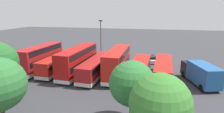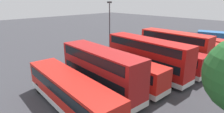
{
  "view_description": "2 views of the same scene",
  "coord_description": "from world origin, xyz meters",
  "px_view_note": "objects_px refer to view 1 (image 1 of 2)",
  "views": [
    {
      "loc": [
        -10.45,
        37.91,
        10.77
      ],
      "look_at": [
        -2.49,
        1.51,
        1.22
      ],
      "focal_mm": 29.16,
      "sensor_mm": 36.0,
      "label": 1
    },
    {
      "loc": [
        20.08,
        22.64,
        9.24
      ],
      "look_at": [
        2.65,
        4.8,
        1.47
      ],
      "focal_mm": 30.17,
      "sensor_mm": 36.0,
      "label": 2
    }
  ],
  "objects_px": {
    "lamp_post_tall": "(101,38)",
    "bus_single_deck_far_end": "(23,61)",
    "bus_single_deck_near_end": "(163,70)",
    "bus_double_decker_seventh": "(42,57)",
    "bus_double_decker_fifth": "(78,60)",
    "car_hatchback_silver": "(151,59)",
    "bus_double_decker_third": "(117,62)",
    "bus_single_deck_sixth": "(58,63)",
    "waste_bin_yellow": "(65,55)",
    "bus_single_deck_fourth": "(97,66)",
    "bus_single_deck_second": "(140,70)",
    "box_truck_blue": "(200,73)"
  },
  "relations": [
    {
      "from": "bus_single_deck_second",
      "to": "bus_double_decker_fifth",
      "type": "relative_size",
      "value": 0.95
    },
    {
      "from": "lamp_post_tall",
      "to": "waste_bin_yellow",
      "type": "relative_size",
      "value": 9.21
    },
    {
      "from": "bus_double_decker_third",
      "to": "waste_bin_yellow",
      "type": "height_order",
      "value": "bus_double_decker_third"
    },
    {
      "from": "bus_single_deck_near_end",
      "to": "bus_double_decker_fifth",
      "type": "bearing_deg",
      "value": 1.35
    },
    {
      "from": "bus_single_deck_near_end",
      "to": "bus_double_decker_seventh",
      "type": "bearing_deg",
      "value": 0.02
    },
    {
      "from": "bus_single_deck_fourth",
      "to": "bus_single_deck_near_end",
      "type": "bearing_deg",
      "value": -177.11
    },
    {
      "from": "bus_single_deck_second",
      "to": "bus_double_decker_fifth",
      "type": "height_order",
      "value": "bus_double_decker_fifth"
    },
    {
      "from": "bus_double_decker_fifth",
      "to": "waste_bin_yellow",
      "type": "relative_size",
      "value": 12.04
    },
    {
      "from": "bus_single_deck_near_end",
      "to": "lamp_post_tall",
      "type": "xyz_separation_m",
      "value": [
        12.42,
        -8.09,
        3.45
      ]
    },
    {
      "from": "car_hatchback_silver",
      "to": "bus_single_deck_near_end",
      "type": "bearing_deg",
      "value": 101.01
    },
    {
      "from": "bus_double_decker_fifth",
      "to": "bus_single_deck_sixth",
      "type": "distance_m",
      "value": 3.97
    },
    {
      "from": "box_truck_blue",
      "to": "bus_single_deck_sixth",
      "type": "bearing_deg",
      "value": -1.25
    },
    {
      "from": "bus_single_deck_second",
      "to": "lamp_post_tall",
      "type": "relative_size",
      "value": 1.23
    },
    {
      "from": "bus_double_decker_fifth",
      "to": "waste_bin_yellow",
      "type": "xyz_separation_m",
      "value": [
        7.66,
        -10.2,
        -1.97
      ]
    },
    {
      "from": "bus_single_deck_near_end",
      "to": "car_hatchback_silver",
      "type": "height_order",
      "value": "bus_single_deck_near_end"
    },
    {
      "from": "bus_double_decker_seventh",
      "to": "car_hatchback_silver",
      "type": "bearing_deg",
      "value": -153.12
    },
    {
      "from": "bus_single_deck_fourth",
      "to": "waste_bin_yellow",
      "type": "bearing_deg",
      "value": -43.33
    },
    {
      "from": "bus_single_deck_fourth",
      "to": "box_truck_blue",
      "type": "distance_m",
      "value": 16.06
    },
    {
      "from": "bus_single_deck_second",
      "to": "car_hatchback_silver",
      "type": "relative_size",
      "value": 2.22
    },
    {
      "from": "lamp_post_tall",
      "to": "bus_single_deck_far_end",
      "type": "bearing_deg",
      "value": 33.43
    },
    {
      "from": "bus_single_deck_second",
      "to": "bus_double_decker_third",
      "type": "bearing_deg",
      "value": -7.8
    },
    {
      "from": "bus_single_deck_sixth",
      "to": "waste_bin_yellow",
      "type": "xyz_separation_m",
      "value": [
        3.78,
        -10.01,
        -1.14
      ]
    },
    {
      "from": "car_hatchback_silver",
      "to": "waste_bin_yellow",
      "type": "distance_m",
      "value": 19.87
    },
    {
      "from": "bus_double_decker_fifth",
      "to": "car_hatchback_silver",
      "type": "distance_m",
      "value": 15.99
    },
    {
      "from": "bus_single_deck_second",
      "to": "bus_single_deck_sixth",
      "type": "relative_size",
      "value": 1.05
    },
    {
      "from": "bus_single_deck_second",
      "to": "bus_double_decker_seventh",
      "type": "xyz_separation_m",
      "value": [
        17.74,
        -0.79,
        0.82
      ]
    },
    {
      "from": "bus_single_deck_sixth",
      "to": "waste_bin_yellow",
      "type": "height_order",
      "value": "bus_single_deck_sixth"
    },
    {
      "from": "bus_double_decker_third",
      "to": "bus_double_decker_seventh",
      "type": "relative_size",
      "value": 1.01
    },
    {
      "from": "bus_single_deck_near_end",
      "to": "car_hatchback_silver",
      "type": "bearing_deg",
      "value": -78.99
    },
    {
      "from": "bus_double_decker_fifth",
      "to": "car_hatchback_silver",
      "type": "relative_size",
      "value": 2.35
    },
    {
      "from": "bus_double_decker_third",
      "to": "box_truck_blue",
      "type": "xyz_separation_m",
      "value": [
        -12.62,
        0.37,
        -0.74
      ]
    },
    {
      "from": "lamp_post_tall",
      "to": "bus_double_decker_seventh",
      "type": "bearing_deg",
      "value": 42.24
    },
    {
      "from": "bus_double_decker_fifth",
      "to": "bus_single_deck_far_end",
      "type": "xyz_separation_m",
      "value": [
        10.98,
        -0.04,
        -0.83
      ]
    },
    {
      "from": "bus_single_deck_near_end",
      "to": "bus_single_deck_far_end",
      "type": "height_order",
      "value": "same"
    },
    {
      "from": "bus_single_deck_sixth",
      "to": "car_hatchback_silver",
      "type": "height_order",
      "value": "bus_single_deck_sixth"
    },
    {
      "from": "bus_double_decker_third",
      "to": "lamp_post_tall",
      "type": "relative_size",
      "value": 1.18
    },
    {
      "from": "bus_single_deck_near_end",
      "to": "bus_single_deck_fourth",
      "type": "xyz_separation_m",
      "value": [
        10.75,
        0.54,
        0.0
      ]
    },
    {
      "from": "bus_single_deck_second",
      "to": "car_hatchback_silver",
      "type": "xyz_separation_m",
      "value": [
        -1.68,
        -10.64,
        -0.92
      ]
    },
    {
      "from": "bus_single_deck_fourth",
      "to": "bus_single_deck_second",
      "type": "bearing_deg",
      "value": 177.96
    },
    {
      "from": "bus_double_decker_fifth",
      "to": "waste_bin_yellow",
      "type": "distance_m",
      "value": 12.91
    },
    {
      "from": "bus_single_deck_sixth",
      "to": "box_truck_blue",
      "type": "distance_m",
      "value": 23.33
    },
    {
      "from": "bus_single_deck_near_end",
      "to": "waste_bin_yellow",
      "type": "xyz_separation_m",
      "value": [
        21.78,
        -9.87,
        -1.15
      ]
    },
    {
      "from": "bus_single_deck_far_end",
      "to": "waste_bin_yellow",
      "type": "relative_size",
      "value": 12.77
    },
    {
      "from": "bus_single_deck_sixth",
      "to": "waste_bin_yellow",
      "type": "bearing_deg",
      "value": -69.34
    },
    {
      "from": "bus_double_decker_seventh",
      "to": "bus_single_deck_near_end",
      "type": "bearing_deg",
      "value": -179.98
    },
    {
      "from": "bus_double_decker_fifth",
      "to": "bus_double_decker_third",
      "type": "bearing_deg",
      "value": -179.63
    },
    {
      "from": "bus_double_decker_third",
      "to": "bus_double_decker_seventh",
      "type": "height_order",
      "value": "same"
    },
    {
      "from": "bus_single_deck_far_end",
      "to": "bus_double_decker_seventh",
      "type": "bearing_deg",
      "value": -175.72
    },
    {
      "from": "bus_double_decker_seventh",
      "to": "waste_bin_yellow",
      "type": "bearing_deg",
      "value": -87.41
    },
    {
      "from": "bus_double_decker_fifth",
      "to": "car_hatchback_silver",
      "type": "bearing_deg",
      "value": -140.2
    }
  ]
}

